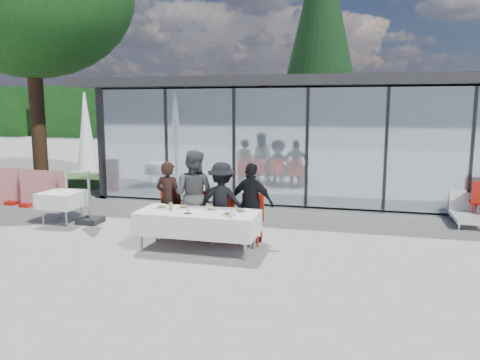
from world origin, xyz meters
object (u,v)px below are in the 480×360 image
plate_d (240,211)px  lounger (465,212)px  diner_b (194,195)px  diner_chair_a (169,211)px  market_umbrella (86,140)px  diner_chair_c (222,214)px  spare_table_left (62,200)px  conifer_tree (321,28)px  plate_a (162,207)px  folded_eyeglasses (188,213)px  juice_bottle (171,207)px  diner_chair_d (252,216)px  plate_c (211,209)px  diner_chair_b (194,213)px  diner_c (222,202)px  plate_b (184,207)px  diner_d (252,203)px  dining_table (198,222)px  diner_a (169,199)px  plate_extra (229,214)px

plate_d → lounger: plate_d is taller
diner_b → diner_chair_a: bearing=6.5°
diner_chair_a → market_umbrella: 2.70m
diner_chair_c → lounger: size_ratio=0.73×
diner_chair_c → plate_d: (0.53, -0.59, 0.24)m
diner_chair_c → spare_table_left: bearing=174.0°
diner_chair_a → conifer_tree: size_ratio=0.09×
plate_a → folded_eyeglasses: (0.65, -0.31, -0.02)m
plate_a → juice_bottle: 0.30m
diner_chair_d → plate_c: diner_chair_d is taller
diner_b → diner_chair_b: diner_b is taller
plate_a → folded_eyeglasses: bearing=-25.7°
plate_a → diner_chair_d: bearing=22.7°
folded_eyeglasses → plate_a: bearing=154.3°
diner_c → plate_b: diner_c is taller
diner_c → plate_b: bearing=43.4°
diner_d → market_umbrella: market_umbrella is taller
diner_chair_c → plate_a: 1.23m
diner_d → lounger: 5.28m
diner_chair_a → diner_b: size_ratio=0.53×
diner_chair_d → dining_table: bearing=-139.0°
diner_b → lounger: (5.67, 2.78, -0.65)m
diner_chair_c → diner_b: bearing=-179.9°
dining_table → folded_eyeglasses: folded_eyeglasses is taller
diner_b → plate_d: 1.29m
spare_table_left → diner_a: bearing=-8.4°
diner_chair_d → diner_b: bearing=-180.0°
dining_table → diner_chair_c: 0.79m
diner_a → dining_table: bearing=147.4°
dining_table → diner_d: 1.17m
diner_chair_a → diner_chair_d: size_ratio=1.00×
market_umbrella → conifer_tree: size_ratio=0.29×
dining_table → spare_table_left: bearing=162.7°
diner_chair_d → spare_table_left: bearing=174.8°
diner_c → conifer_tree: conifer_tree is taller
diner_chair_a → lounger: bearing=24.1°
plate_b → market_umbrella: bearing=157.5°
diner_chair_a → plate_a: 0.73m
diner_chair_b → folded_eyeglasses: (0.25, -0.99, 0.22)m
plate_b → dining_table: bearing=-28.1°
diner_a → diner_d: 1.76m
plate_d → juice_bottle: juice_bottle is taller
diner_c → diner_chair_c: diner_c is taller
plate_a → folded_eyeglasses: size_ratio=2.00×
diner_chair_d → diner_chair_b: bearing=180.0°
plate_d → plate_extra: bearing=-113.6°
diner_chair_a → spare_table_left: diner_chair_a is taller
diner_chair_c → juice_bottle: size_ratio=6.24×
dining_table → plate_c: (0.21, 0.17, 0.24)m
diner_a → conifer_tree: 13.42m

